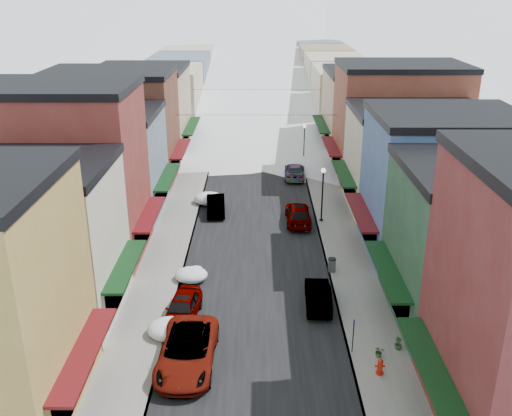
{
  "coord_description": "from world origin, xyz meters",
  "views": [
    {
      "loc": [
        0.13,
        -17.29,
        18.49
      ],
      "look_at": [
        0.0,
        23.89,
        2.35
      ],
      "focal_mm": 40.0,
      "sensor_mm": 36.0,
      "label": 1
    }
  ],
  "objects_px": {
    "car_green_sedan": "(318,295)",
    "streetlamp_near": "(323,188)",
    "car_silver_sedan": "(183,308)",
    "trash_can": "(332,265)",
    "car_white_suv": "(187,351)",
    "car_dark_hatch": "(216,205)",
    "fire_hydrant": "(380,367)"
  },
  "relations": [
    {
      "from": "car_green_sedan",
      "to": "streetlamp_near",
      "type": "height_order",
      "value": "streetlamp_near"
    },
    {
      "from": "car_silver_sedan",
      "to": "trash_can",
      "type": "xyz_separation_m",
      "value": [
        9.52,
        5.78,
        -0.11
      ]
    },
    {
      "from": "car_white_suv",
      "to": "car_green_sedan",
      "type": "height_order",
      "value": "car_white_suv"
    },
    {
      "from": "car_white_suv",
      "to": "car_silver_sedan",
      "type": "bearing_deg",
      "value": 101.68
    },
    {
      "from": "car_white_suv",
      "to": "trash_can",
      "type": "distance_m",
      "value": 13.42
    },
    {
      "from": "trash_can",
      "to": "car_white_suv",
      "type": "bearing_deg",
      "value": -130.52
    },
    {
      "from": "car_white_suv",
      "to": "car_dark_hatch",
      "type": "xyz_separation_m",
      "value": [
        0.0,
        21.31,
        -0.13
      ]
    },
    {
      "from": "car_silver_sedan",
      "to": "car_white_suv",
      "type": "bearing_deg",
      "value": -73.24
    },
    {
      "from": "car_silver_sedan",
      "to": "fire_hydrant",
      "type": "xyz_separation_m",
      "value": [
        10.61,
        -5.31,
        -0.2
      ]
    },
    {
      "from": "car_silver_sedan",
      "to": "streetlamp_near",
      "type": "distance_m",
      "value": 17.91
    },
    {
      "from": "car_silver_sedan",
      "to": "car_dark_hatch",
      "type": "distance_m",
      "value": 16.91
    },
    {
      "from": "car_green_sedan",
      "to": "fire_hydrant",
      "type": "xyz_separation_m",
      "value": [
        2.45,
        -6.86,
        -0.16
      ]
    },
    {
      "from": "trash_can",
      "to": "car_dark_hatch",
      "type": "bearing_deg",
      "value": 128.13
    },
    {
      "from": "car_white_suv",
      "to": "streetlamp_near",
      "type": "relative_size",
      "value": 1.34
    },
    {
      "from": "car_green_sedan",
      "to": "trash_can",
      "type": "height_order",
      "value": "car_green_sedan"
    },
    {
      "from": "car_white_suv",
      "to": "fire_hydrant",
      "type": "distance_m",
      "value": 9.85
    },
    {
      "from": "car_white_suv",
      "to": "car_silver_sedan",
      "type": "xyz_separation_m",
      "value": [
        -0.8,
        4.42,
        -0.1
      ]
    },
    {
      "from": "fire_hydrant",
      "to": "streetlamp_near",
      "type": "height_order",
      "value": "streetlamp_near"
    },
    {
      "from": "car_dark_hatch",
      "to": "car_green_sedan",
      "type": "xyz_separation_m",
      "value": [
        7.35,
        -15.33,
        -0.01
      ]
    },
    {
      "from": "car_green_sedan",
      "to": "fire_hydrant",
      "type": "bearing_deg",
      "value": 111.84
    },
    {
      "from": "car_silver_sedan",
      "to": "trash_can",
      "type": "bearing_deg",
      "value": 37.77
    },
    {
      "from": "fire_hydrant",
      "to": "trash_can",
      "type": "relative_size",
      "value": 0.91
    },
    {
      "from": "fire_hydrant",
      "to": "streetlamp_near",
      "type": "xyz_separation_m",
      "value": [
        -0.86,
        20.16,
        2.49
      ]
    },
    {
      "from": "car_dark_hatch",
      "to": "car_white_suv",
      "type": "bearing_deg",
      "value": -94.46
    },
    {
      "from": "car_green_sedan",
      "to": "car_white_suv",
      "type": "bearing_deg",
      "value": 41.28
    },
    {
      "from": "car_silver_sedan",
      "to": "car_green_sedan",
      "type": "relative_size",
      "value": 1.02
    },
    {
      "from": "car_green_sedan",
      "to": "fire_hydrant",
      "type": "height_order",
      "value": "car_green_sedan"
    },
    {
      "from": "fire_hydrant",
      "to": "streetlamp_near",
      "type": "distance_m",
      "value": 20.33
    },
    {
      "from": "car_silver_sedan",
      "to": "streetlamp_near",
      "type": "relative_size",
      "value": 0.96
    },
    {
      "from": "car_green_sedan",
      "to": "trash_can",
      "type": "relative_size",
      "value": 4.5
    },
    {
      "from": "car_silver_sedan",
      "to": "fire_hydrant",
      "type": "relative_size",
      "value": 5.03
    },
    {
      "from": "car_white_suv",
      "to": "car_green_sedan",
      "type": "relative_size",
      "value": 1.42
    }
  ]
}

